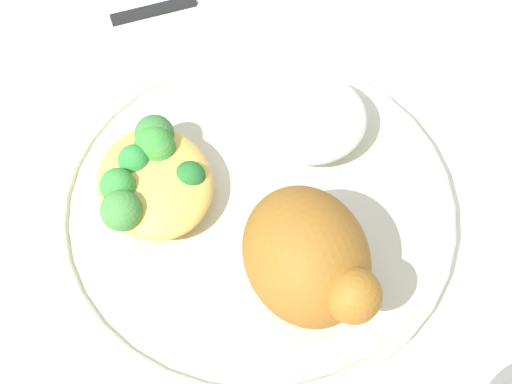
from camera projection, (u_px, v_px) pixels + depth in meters
name	position (u px, v px, depth m)	size (l,w,h in m)	color
ground_plane	(256.00, 211.00, 0.54)	(2.00, 2.00, 0.00)	white
plate	(256.00, 205.00, 0.53)	(0.30, 0.30, 0.02)	beige
roasted_chicken	(309.00, 258.00, 0.45)	(0.11, 0.08, 0.08)	#955D1F
rice_pile	(311.00, 118.00, 0.54)	(0.08, 0.09, 0.04)	white
mac_cheese_with_broccoli	(151.00, 175.00, 0.51)	(0.10, 0.09, 0.04)	#E1B551
fork	(197.00, 28.00, 0.64)	(0.02, 0.14, 0.01)	silver
knife	(194.00, 0.00, 0.65)	(0.02, 0.19, 0.01)	black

